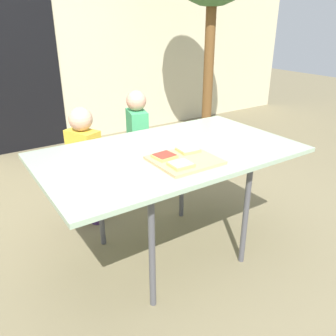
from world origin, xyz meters
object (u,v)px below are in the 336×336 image
cutting_board (185,160)px  pizza_slice_far_right (188,150)px  plate_white_left (104,160)px  pizza_slice_far_left (164,156)px  child_left (85,159)px  child_right (138,139)px  dining_table (170,158)px  pizza_slice_near_left (181,164)px

cutting_board → pizza_slice_far_right: pizza_slice_far_right is taller
cutting_board → plate_white_left: bearing=145.3°
pizza_slice_far_left → plate_white_left: (-0.29, 0.18, -0.02)m
cutting_board → child_left: child_left is taller
plate_white_left → child_right: child_right is taller
cutting_board → pizza_slice_far_left: size_ratio=2.77×
dining_table → cutting_board: size_ratio=4.50×
pizza_slice_far_left → plate_white_left: size_ratio=0.70×
pizza_slice_near_left → child_right: child_right is taller
cutting_board → pizza_slice_near_left: (-0.08, -0.07, 0.02)m
dining_table → child_right: bearing=74.8°
dining_table → pizza_slice_far_right: (0.06, -0.11, 0.07)m
pizza_slice_far_left → child_right: bearing=70.2°
pizza_slice_far_left → pizza_slice_far_right: 0.17m
child_left → child_right: 0.54m
plate_white_left → child_right: (0.63, 0.76, -0.21)m
child_right → child_left: bearing=-165.7°
cutting_board → pizza_slice_far_left: (-0.09, 0.08, 0.02)m
cutting_board → child_right: size_ratio=0.36×
dining_table → pizza_slice_far_right: 0.14m
dining_table → pizza_slice_near_left: bearing=-112.2°
pizza_slice_far_left → plate_white_left: pizza_slice_far_left is taller
pizza_slice_far_right → child_right: child_right is taller
cutting_board → child_left: bearing=107.0°
child_left → plate_white_left: bearing=-99.3°
pizza_slice_far_left → child_right: (0.34, 0.95, -0.23)m
pizza_slice_near_left → child_left: (-0.19, 0.96, -0.25)m
pizza_slice_far_right → child_left: size_ratio=0.14×
pizza_slice_far_right → cutting_board: bearing=-136.2°
dining_table → pizza_slice_near_left: pizza_slice_near_left is taller
pizza_slice_near_left → child_left: bearing=101.4°
child_right → dining_table: bearing=-105.2°
dining_table → cutting_board: (-0.03, -0.19, 0.06)m
cutting_board → plate_white_left: 0.46m
pizza_slice_far_left → child_right: size_ratio=0.13×
pizza_slice_near_left → dining_table: bearing=67.8°
pizza_slice_near_left → cutting_board: bearing=43.1°
child_right → plate_white_left: bearing=-129.6°
pizza_slice_far_left → child_left: size_ratio=0.14×
pizza_slice_far_left → child_left: child_left is taller
child_left → child_right: (0.53, 0.13, 0.02)m
cutting_board → child_left: size_ratio=0.38×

